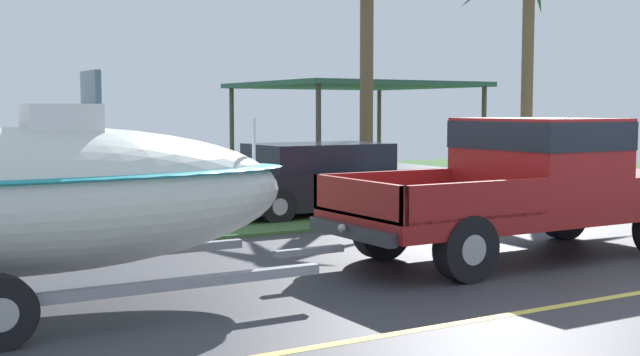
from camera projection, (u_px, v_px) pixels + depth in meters
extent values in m
cube|color=#38383D|center=(554.00, 265.00, 11.04)|extent=(36.00, 8.00, 0.06)
cube|color=#3D6633|center=(221.00, 192.00, 20.48)|extent=(36.00, 14.00, 0.11)
cube|color=maroon|center=(517.00, 212.00, 11.31)|extent=(5.29, 1.97, 0.22)
cube|color=maroon|center=(613.00, 184.00, 12.25)|extent=(1.48, 1.97, 0.38)
cube|color=maroon|center=(538.00, 161.00, 11.44)|extent=(1.59, 1.97, 1.17)
cube|color=black|center=(539.00, 135.00, 11.41)|extent=(1.61, 1.99, 0.38)
cube|color=#621111|center=(428.00, 210.00, 10.53)|extent=(2.22, 1.97, 0.04)
cube|color=maroon|center=(386.00, 188.00, 11.32)|extent=(2.22, 0.08, 0.45)
cube|color=maroon|center=(478.00, 201.00, 9.70)|extent=(2.22, 0.08, 0.45)
cube|color=maroon|center=(358.00, 198.00, 9.97)|extent=(0.08, 1.97, 0.45)
cube|color=#333338|center=(350.00, 231.00, 9.95)|extent=(0.12, 1.77, 0.16)
sphere|color=#B2B2B7|center=(342.00, 228.00, 9.88)|extent=(0.10, 0.10, 0.10)
cylinder|color=black|center=(564.00, 213.00, 13.00)|extent=(0.80, 0.28, 0.80)
cylinder|color=#9E9EA3|center=(564.00, 213.00, 13.00)|extent=(0.36, 0.29, 0.36)
cylinder|color=black|center=(382.00, 230.00, 11.25)|extent=(0.80, 0.28, 0.80)
cylinder|color=#9E9EA3|center=(382.00, 230.00, 11.25)|extent=(0.36, 0.29, 0.36)
cylinder|color=black|center=(466.00, 248.00, 9.75)|extent=(0.80, 0.28, 0.80)
cylinder|color=#9E9EA3|center=(466.00, 248.00, 9.75)|extent=(0.36, 0.29, 0.36)
cube|color=gray|center=(309.00, 251.00, 9.68)|extent=(0.90, 0.10, 0.08)
cube|color=gray|center=(19.00, 263.00, 8.93)|extent=(5.24, 0.12, 0.10)
cube|color=gray|center=(60.00, 297.00, 7.32)|extent=(5.24, 0.12, 0.10)
ellipsoid|color=silver|center=(35.00, 200.00, 8.06)|extent=(5.25, 1.88, 1.44)
ellipsoid|color=teal|center=(35.00, 175.00, 8.04)|extent=(5.35, 1.92, 0.12)
cube|color=silver|center=(61.00, 137.00, 8.14)|extent=(0.70, 0.60, 0.65)
cube|color=slate|center=(91.00, 89.00, 8.26)|extent=(0.06, 0.56, 0.36)
cylinder|color=silver|center=(254.00, 140.00, 9.21)|extent=(0.04, 0.04, 0.50)
cube|color=black|center=(328.00, 187.00, 16.02)|extent=(4.51, 1.78, 0.70)
cube|color=black|center=(318.00, 156.00, 15.85)|extent=(2.53, 1.64, 0.50)
cylinder|color=black|center=(371.00, 190.00, 17.50)|extent=(0.66, 0.22, 0.66)
cylinder|color=#9E9EA3|center=(371.00, 190.00, 17.50)|extent=(0.30, 0.23, 0.30)
cylinder|color=black|center=(417.00, 197.00, 16.12)|extent=(0.66, 0.22, 0.66)
cylinder|color=#9E9EA3|center=(417.00, 197.00, 16.12)|extent=(0.30, 0.23, 0.30)
cylinder|color=black|center=(239.00, 198.00, 15.95)|extent=(0.66, 0.22, 0.66)
cylinder|color=#9E9EA3|center=(239.00, 198.00, 15.95)|extent=(0.30, 0.23, 0.30)
cylinder|color=black|center=(277.00, 206.00, 14.57)|extent=(0.66, 0.22, 0.66)
cylinder|color=#9E9EA3|center=(277.00, 206.00, 14.57)|extent=(0.30, 0.23, 0.30)
cylinder|color=#4C4238|center=(379.00, 129.00, 28.63)|extent=(0.14, 0.14, 2.67)
cylinder|color=#4C4238|center=(484.00, 133.00, 24.04)|extent=(0.14, 0.14, 2.67)
cylinder|color=#4C4238|center=(232.00, 131.00, 25.82)|extent=(0.14, 0.14, 2.67)
cylinder|color=#4C4238|center=(318.00, 136.00, 21.23)|extent=(0.14, 0.14, 2.67)
cube|color=#2D5647|center=(353.00, 85.00, 24.81)|extent=(6.06, 5.85, 0.14)
cylinder|color=brown|center=(527.00, 72.00, 20.05)|extent=(0.29, 0.31, 5.85)
cylinder|color=brown|center=(367.00, 74.00, 18.64)|extent=(0.30, 0.32, 5.62)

